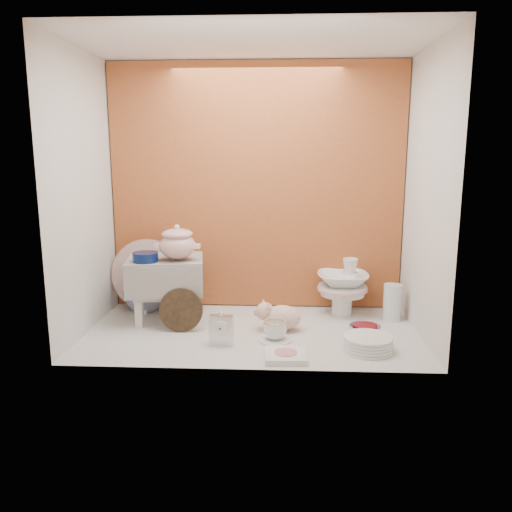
{
  "coord_description": "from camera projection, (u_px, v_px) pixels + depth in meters",
  "views": [
    {
      "loc": [
        0.15,
        -2.68,
        0.97
      ],
      "look_at": [
        0.02,
        0.02,
        0.42
      ],
      "focal_mm": 36.1,
      "sensor_mm": 36.0,
      "label": 1
    }
  ],
  "objects": [
    {
      "name": "lattice_dish",
      "position": [
        286.0,
        355.0,
        2.46
      ],
      "size": [
        0.21,
        0.21,
        0.03
      ],
      "primitive_type": "cube",
      "rotation": [
        0.0,
        0.0,
        0.04
      ],
      "color": "white",
      "rests_on": "ground"
    },
    {
      "name": "teacup_saucer",
      "position": [
        275.0,
        340.0,
        2.68
      ],
      "size": [
        0.23,
        0.23,
        0.01
      ],
      "primitive_type": "cylinder",
      "rotation": [
        0.0,
        0.0,
        0.39
      ],
      "color": "white",
      "rests_on": "ground"
    },
    {
      "name": "floral_platter",
      "position": [
        148.0,
        275.0,
        3.17
      ],
      "size": [
        0.45,
        0.06,
        0.45
      ],
      "primitive_type": null,
      "rotation": [
        0.0,
        0.0,
        0.03
      ],
      "color": "white",
      "rests_on": "ground"
    },
    {
      "name": "lacquer_tray",
      "position": [
        181.0,
        310.0,
        2.81
      ],
      "size": [
        0.24,
        0.07,
        0.24
      ],
      "primitive_type": null,
      "rotation": [
        0.0,
        0.0,
        0.04
      ],
      "color": "black",
      "rests_on": "ground"
    },
    {
      "name": "porcelain_tower",
      "position": [
        342.0,
        286.0,
        3.09
      ],
      "size": [
        0.32,
        0.32,
        0.35
      ],
      "primitive_type": null,
      "rotation": [
        0.0,
        0.0,
        -0.04
      ],
      "color": "white",
      "rests_on": "ground"
    },
    {
      "name": "cobalt_bowl",
      "position": [
        145.0,
        257.0,
        2.85
      ],
      "size": [
        0.18,
        0.18,
        0.05
      ],
      "primitive_type": "cylinder",
      "rotation": [
        0.0,
        0.0,
        0.31
      ],
      "color": "#0A194C",
      "rests_on": "step_stool"
    },
    {
      "name": "mantel_clock",
      "position": [
        221.0,
        329.0,
        2.61
      ],
      "size": [
        0.12,
        0.05,
        0.18
      ],
      "primitive_type": "cube",
      "rotation": [
        0.0,
        0.0,
        -0.09
      ],
      "color": "silver",
      "rests_on": "ground"
    },
    {
      "name": "ground",
      "position": [
        252.0,
        332.0,
        2.82
      ],
      "size": [
        1.8,
        1.8,
        0.0
      ],
      "primitive_type": "plane",
      "color": "silver",
      "rests_on": "ground"
    },
    {
      "name": "step_stool",
      "position": [
        166.0,
        289.0,
        2.99
      ],
      "size": [
        0.48,
        0.43,
        0.37
      ],
      "primitive_type": null,
      "rotation": [
        0.0,
        0.0,
        0.16
      ],
      "color": "silver",
      "rests_on": "ground"
    },
    {
      "name": "clear_glass_vase",
      "position": [
        392.0,
        302.0,
        3.0
      ],
      "size": [
        0.14,
        0.14,
        0.21
      ],
      "primitive_type": "cylinder",
      "rotation": [
        0.0,
        0.0,
        0.42
      ],
      "color": "silver",
      "rests_on": "ground"
    },
    {
      "name": "soup_tureen",
      "position": [
        177.0,
        242.0,
        2.88
      ],
      "size": [
        0.32,
        0.32,
        0.2
      ],
      "primitive_type": null,
      "rotation": [
        0.0,
        0.0,
        -0.43
      ],
      "color": "white",
      "rests_on": "step_stool"
    },
    {
      "name": "dinner_plate_stack",
      "position": [
        368.0,
        343.0,
        2.55
      ],
      "size": [
        0.28,
        0.28,
        0.07
      ],
      "primitive_type": "cylinder",
      "rotation": [
        0.0,
        0.0,
        0.12
      ],
      "color": "white",
      "rests_on": "ground"
    },
    {
      "name": "blue_white_vase",
      "position": [
        145.0,
        289.0,
        3.18
      ],
      "size": [
        0.31,
        0.31,
        0.27
      ],
      "primitive_type": "imported",
      "rotation": [
        0.0,
        0.0,
        0.2
      ],
      "color": "silver",
      "rests_on": "ground"
    },
    {
      "name": "niche_shell",
      "position": [
        254.0,
        159.0,
        2.81
      ],
      "size": [
        1.86,
        1.03,
        1.53
      ],
      "color": "#A75729",
      "rests_on": "ground"
    },
    {
      "name": "crystal_bowl",
      "position": [
        365.0,
        330.0,
        2.76
      ],
      "size": [
        0.19,
        0.19,
        0.05
      ],
      "primitive_type": "imported",
      "rotation": [
        0.0,
        0.0,
        0.1
      ],
      "color": "silver",
      "rests_on": "ground"
    },
    {
      "name": "plush_pig",
      "position": [
        282.0,
        317.0,
        2.82
      ],
      "size": [
        0.31,
        0.26,
        0.15
      ],
      "primitive_type": "ellipsoid",
      "rotation": [
        0.0,
        0.0,
        -0.39
      ],
      "color": "beige",
      "rests_on": "ground"
    },
    {
      "name": "gold_rim_teacup",
      "position": [
        275.0,
        330.0,
        2.67
      ],
      "size": [
        0.13,
        0.13,
        0.1
      ],
      "primitive_type": "imported",
      "rotation": [
        0.0,
        0.0,
        0.09
      ],
      "color": "white",
      "rests_on": "teacup_saucer"
    }
  ]
}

